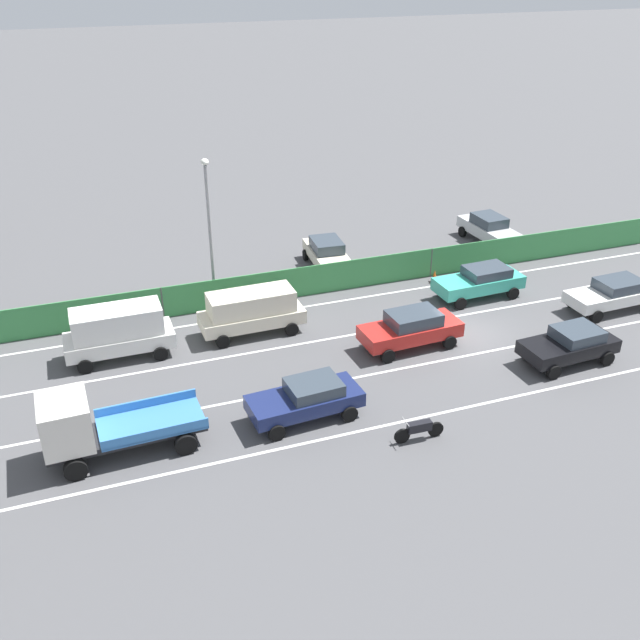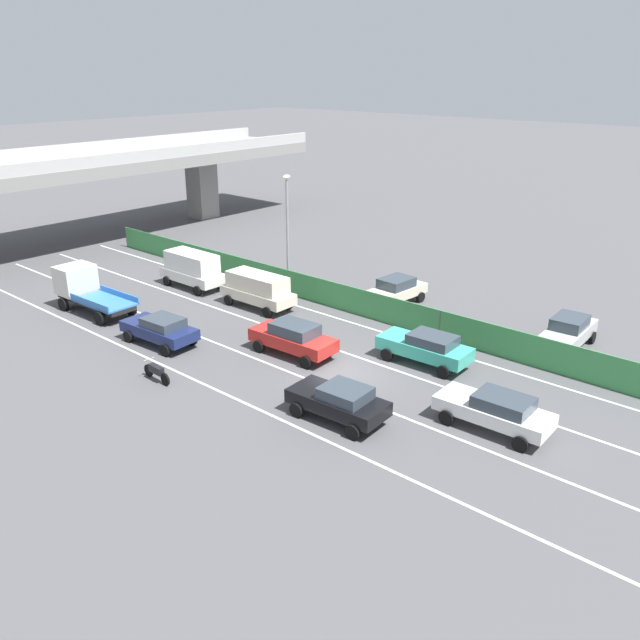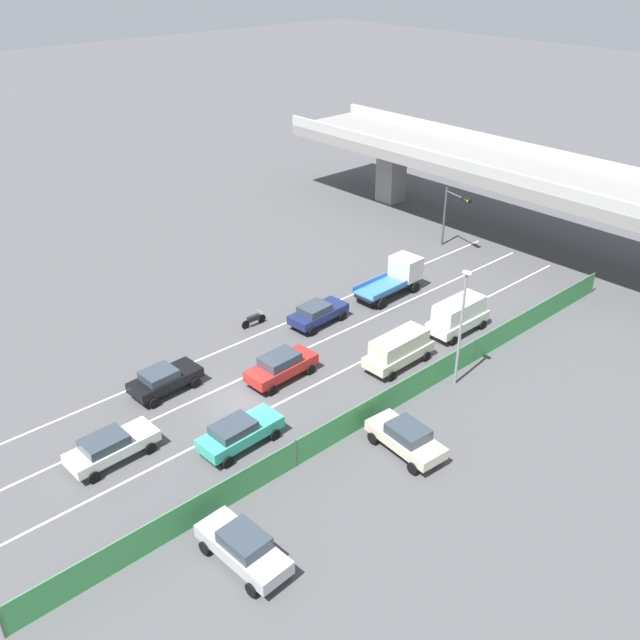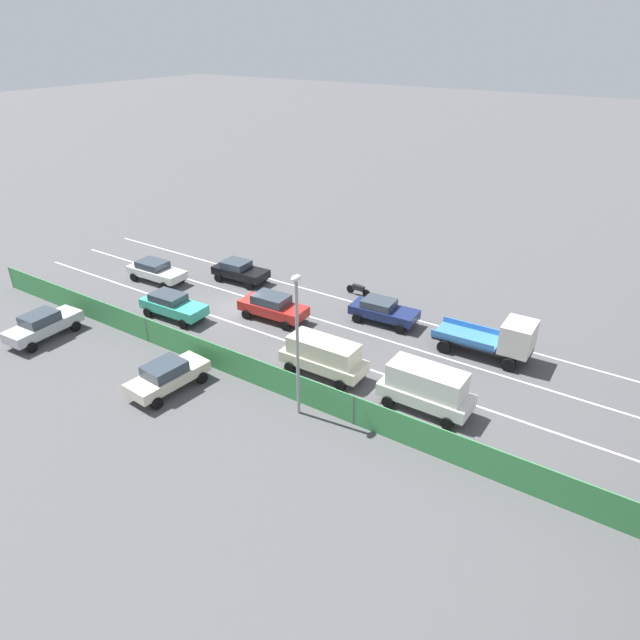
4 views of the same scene
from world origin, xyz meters
TOP-DOWN VIEW (x-y plane):
  - ground_plane at (0.00, 0.00)m, footprint 300.00×300.00m
  - lane_line_left_edge at (-5.26, 5.84)m, footprint 0.14×47.67m
  - lane_line_mid_left at (-1.75, 5.84)m, footprint 0.14×47.67m
  - lane_line_mid_right at (1.75, 5.84)m, footprint 0.14×47.67m
  - lane_line_right_edge at (5.26, 5.84)m, footprint 0.14×47.67m
  - green_fence at (6.49, 5.84)m, footprint 0.10×43.77m
  - car_taxi_teal at (3.31, -2.58)m, footprint 2.11×4.67m
  - car_van_cream at (3.55, 9.43)m, footprint 2.08×4.84m
  - car_sedan_navy at (-3.71, 9.22)m, footprint 2.22×4.46m
  - car_van_white at (3.42, 15.45)m, footprint 2.08×4.66m
  - car_hatchback_white at (-0.16, -8.05)m, footprint 2.12×4.69m
  - car_sedan_red at (-0.12, 3.04)m, footprint 2.15×4.65m
  - car_sedan_black at (-3.66, -2.85)m, footprint 2.23×4.30m
  - flatbed_truck_blue at (-3.41, 16.99)m, footprint 2.50×5.62m
  - motorcycle at (-6.45, 5.81)m, footprint 0.60×1.95m
  - parked_wagon_silver at (9.71, -7.06)m, footprint 4.65×2.13m
  - parked_sedan_cream at (9.42, 3.51)m, footprint 4.50×2.26m
  - street_lamp at (7.22, 10.40)m, footprint 0.60×0.36m
  - traffic_cone at (5.64, -1.24)m, footprint 0.47×0.47m

SIDE VIEW (x-z plane):
  - ground_plane at x=0.00m, z-range 0.00..0.00m
  - lane_line_left_edge at x=-5.26m, z-range 0.00..0.01m
  - lane_line_mid_left at x=-1.75m, z-range 0.00..0.01m
  - lane_line_mid_right at x=1.75m, z-range 0.00..0.01m
  - lane_line_right_edge at x=5.26m, z-range 0.00..0.01m
  - traffic_cone at x=5.64m, z-range -0.02..0.70m
  - motorcycle at x=-6.45m, z-range -0.01..0.93m
  - green_fence at x=6.49m, z-range 0.00..1.62m
  - car_sedan_navy at x=-3.71m, z-range 0.10..1.63m
  - car_sedan_black at x=-3.66m, z-range 0.10..1.65m
  - car_hatchback_white at x=-0.16m, z-range 0.10..1.66m
  - car_taxi_teal at x=3.31m, z-range 0.10..1.71m
  - parked_sedan_cream at x=9.42m, z-range 0.08..1.74m
  - parked_wagon_silver at x=9.71m, z-range 0.07..1.78m
  - car_sedan_red at x=-0.12m, z-range 0.09..1.79m
  - car_van_cream at x=3.55m, z-range 0.15..2.24m
  - flatbed_truck_blue at x=-3.41m, z-range 0.03..2.58m
  - car_van_white at x=3.42m, z-range 0.14..2.48m
  - street_lamp at x=7.22m, z-range 0.77..8.19m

